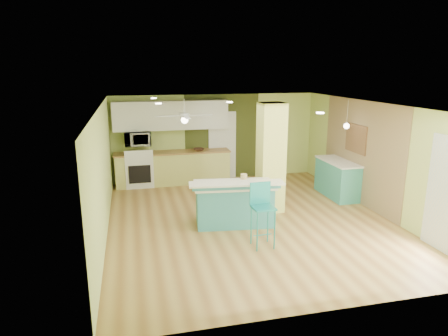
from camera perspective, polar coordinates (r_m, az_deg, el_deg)
The scene contains 22 objects.
floor at distance 8.86m, azimuth 3.58°, elevation -7.41°, with size 6.00×7.00×0.01m, color olive.
ceiling at distance 8.28m, azimuth 3.85°, elevation 8.97°, with size 6.00×7.00×0.01m, color white.
wall_back at distance 11.81m, azimuth -1.25°, elevation 4.42°, with size 6.00×0.01×2.50m, color #C4D974.
wall_front at distance 5.39m, azimuth 14.71°, elevation -8.15°, with size 6.00×0.01×2.50m, color #C4D974.
wall_left at distance 8.15m, azimuth -16.95°, elevation -0.67°, with size 0.01×7.00×2.50m, color #C4D974.
wall_right at distance 9.78m, azimuth 20.82°, elevation 1.43°, with size 0.01×7.00×2.50m, color #C4D974.
wood_panel at distance 10.26m, azimuth 18.89°, elevation 2.16°, with size 0.02×3.40×2.50m, color #856B4C.
olive_accent at distance 11.84m, azimuth -0.28°, elevation 4.45°, with size 2.20×0.02×2.50m, color #3E451B.
interior_door at distance 11.85m, azimuth -0.25°, elevation 3.24°, with size 0.82×0.05×2.00m, color white.
column at distance 9.15m, azimuth 6.70°, elevation 1.44°, with size 0.55×0.55×2.50m, color #DADE67.
kitchen_run at distance 11.48m, azimuth -7.27°, elevation 0.05°, with size 3.25×0.63×0.94m.
stove at distance 11.42m, azimuth -12.00°, elevation -0.29°, with size 0.76×0.66×1.08m.
upper_cabinets at distance 11.33m, azimuth -7.57°, elevation 7.47°, with size 3.20×0.34×0.80m, color white.
microwave at distance 11.24m, azimuth -12.24°, elevation 4.12°, with size 0.70×0.48×0.39m, color white.
ceiling_fan at distance 10.04m, azimuth -5.66°, elevation 7.40°, with size 1.41×1.41×0.61m.
pendant_lamp at distance 10.10m, azimuth 17.10°, elevation 5.78°, with size 0.14×0.14×0.69m.
wall_decor at distance 10.36m, azimuth 18.34°, elevation 4.00°, with size 0.03×0.90×0.70m, color brown.
peninsula at distance 8.48m, azimuth 1.45°, elevation -4.97°, with size 1.94×1.21×1.02m.
bar_stool at distance 7.41m, azimuth 5.42°, elevation -5.19°, with size 0.41×0.41×1.20m.
side_counter at distance 10.70m, azimuth 15.88°, elevation -1.43°, with size 0.62×1.46×0.94m.
fruit_bowl at distance 11.39m, azimuth -3.62°, elevation 2.64°, with size 0.31×0.31×0.08m, color #3C2418.
canister at distance 8.55m, azimuth 2.85°, elevation -1.37°, with size 0.14×0.14×0.16m, color gold.
Camera 1 is at (-2.43, -7.88, 3.26)m, focal length 32.00 mm.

